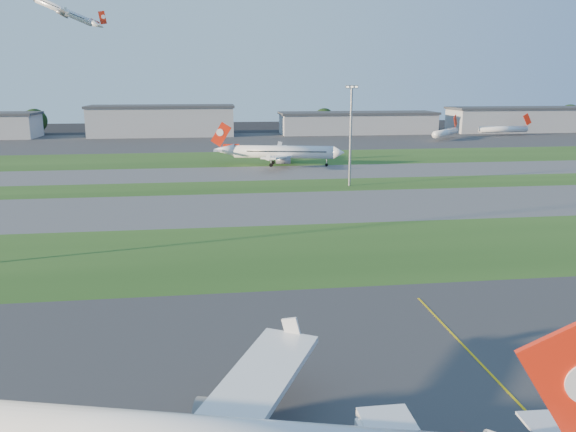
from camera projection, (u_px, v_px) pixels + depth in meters
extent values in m
cube|color=#224416|center=(341.00, 250.00, 91.54)|extent=(300.00, 34.00, 0.01)
cube|color=#515154|center=(308.00, 206.00, 123.34)|extent=(300.00, 32.00, 0.01)
cube|color=#224416|center=(292.00, 186.00, 147.43)|extent=(300.00, 18.00, 0.01)
cube|color=#515154|center=(282.00, 173.00, 168.63)|extent=(300.00, 26.00, 0.01)
cube|color=#224416|center=(270.00, 158.00, 200.43)|extent=(300.00, 40.00, 0.01)
cube|color=#333335|center=(257.00, 141.00, 258.25)|extent=(400.00, 80.00, 0.01)
cube|color=white|center=(254.00, 386.00, 43.02)|extent=(12.24, 16.83, 1.70)
cylinder|color=gray|center=(226.00, 416.00, 41.17)|extent=(5.10, 3.61, 2.53)
cylinder|color=white|center=(284.00, 152.00, 181.37)|extent=(32.30, 11.10, 4.08)
cube|color=red|center=(221.00, 134.00, 181.88)|extent=(6.87, 1.91, 8.12)
cube|color=white|center=(283.00, 150.00, 189.90)|extent=(5.17, 16.19, 1.66)
cube|color=white|center=(277.00, 157.00, 173.28)|extent=(11.56, 16.54, 1.66)
cylinder|color=gray|center=(287.00, 155.00, 187.75)|extent=(4.94, 3.40, 2.47)
cylinder|color=gray|center=(283.00, 160.00, 175.70)|extent=(4.94, 3.40, 2.47)
cylinder|color=white|center=(64.00, 11.00, 233.76)|extent=(23.29, 4.79, 2.93)
cube|color=red|center=(100.00, 2.00, 235.86)|extent=(5.01, 0.67, 5.84)
cube|color=white|center=(64.00, 11.00, 228.15)|extent=(6.98, 12.07, 1.19)
cube|color=white|center=(69.00, 14.00, 239.87)|extent=(5.30, 11.97, 1.19)
cylinder|color=gray|center=(62.00, 13.00, 229.72)|extent=(3.37, 2.03, 1.77)
cylinder|color=gray|center=(66.00, 16.00, 238.22)|extent=(3.37, 2.03, 1.77)
cylinder|color=white|center=(445.00, 133.00, 263.70)|extent=(20.04, 21.23, 3.20)
cube|color=red|center=(455.00, 121.00, 272.89)|extent=(3.74, 4.00, 6.16)
cylinder|color=white|center=(503.00, 129.00, 282.06)|extent=(26.17, 5.12, 3.20)
cube|color=red|center=(527.00, 119.00, 283.53)|extent=(5.18, 0.68, 6.16)
cylinder|color=gray|center=(351.00, 138.00, 144.50)|extent=(0.60, 0.60, 25.00)
cube|color=gray|center=(352.00, 87.00, 141.48)|extent=(3.20, 0.50, 0.80)
cube|color=#FFF2CC|center=(352.00, 87.00, 141.48)|extent=(2.80, 0.70, 0.35)
cube|color=gray|center=(162.00, 122.00, 279.74)|extent=(70.00, 22.00, 14.00)
cube|color=#383A3F|center=(162.00, 106.00, 277.96)|extent=(71.40, 23.00, 1.20)
cube|color=gray|center=(357.00, 124.00, 293.05)|extent=(80.00, 22.00, 10.00)
cube|color=#383A3F|center=(358.00, 113.00, 291.74)|extent=(81.60, 23.00, 1.20)
cube|color=gray|center=(536.00, 120.00, 305.66)|extent=(95.00, 22.00, 12.00)
cube|color=#383A3F|center=(537.00, 108.00, 304.11)|extent=(96.90, 23.00, 1.20)
cylinder|color=black|center=(36.00, 130.00, 286.98)|extent=(1.00, 1.00, 4.40)
sphere|color=black|center=(35.00, 121.00, 285.82)|extent=(12.10, 12.10, 12.10)
cylinder|color=black|center=(213.00, 130.00, 294.77)|extent=(1.00, 1.00, 3.60)
sphere|color=black|center=(213.00, 122.00, 293.82)|extent=(9.90, 9.90, 9.90)
cylinder|color=black|center=(324.00, 128.00, 305.30)|extent=(1.00, 1.00, 4.20)
sphere|color=black|center=(324.00, 119.00, 304.19)|extent=(11.55, 11.55, 11.55)
cylinder|color=black|center=(457.00, 127.00, 313.05)|extent=(1.00, 1.00, 3.80)
sphere|color=black|center=(457.00, 119.00, 312.05)|extent=(10.45, 10.45, 10.45)
cylinder|color=black|center=(568.00, 124.00, 325.80)|extent=(1.00, 1.00, 4.60)
sphere|color=black|center=(569.00, 115.00, 324.58)|extent=(12.65, 12.65, 12.65)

